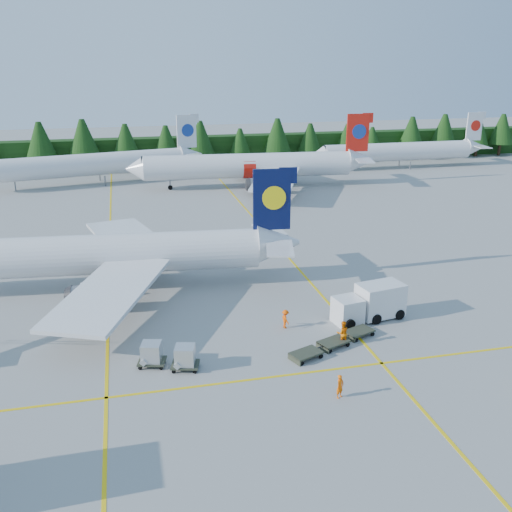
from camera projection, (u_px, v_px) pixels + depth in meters
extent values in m
plane|color=#9F9F9A|center=(283.00, 336.00, 46.81)|extent=(320.00, 320.00, 0.00)
cube|color=yellow|center=(109.00, 268.00, 62.16)|extent=(0.25, 120.00, 0.01)
cube|color=yellow|center=(285.00, 254.00, 66.50)|extent=(0.25, 120.00, 0.01)
cube|color=yellow|center=(305.00, 373.00, 41.28)|extent=(80.00, 0.25, 0.01)
cube|color=black|center=(178.00, 151.00, 121.25)|extent=(220.00, 4.00, 6.00)
cylinder|color=silver|center=(87.00, 255.00, 55.28)|extent=(33.66, 7.08, 3.93)
cube|color=#070F38|center=(272.00, 200.00, 56.02)|extent=(3.75, 0.70, 6.10)
cube|color=silver|center=(125.00, 235.00, 63.68)|extent=(8.97, 15.68, 1.12)
cylinder|color=slate|center=(105.00, 255.00, 61.39)|extent=(3.52, 2.37, 2.07)
cube|color=silver|center=(109.00, 292.00, 48.03)|extent=(11.28, 15.88, 1.12)
cylinder|color=slate|center=(91.00, 296.00, 50.71)|extent=(3.52, 2.37, 2.07)
cylinder|color=silver|center=(248.00, 166.00, 100.11)|extent=(36.42, 6.97, 4.26)
cone|color=silver|center=(135.00, 169.00, 97.23)|extent=(3.29, 4.47, 4.26)
cube|color=red|center=(358.00, 133.00, 101.28)|extent=(4.06, 0.68, 6.60)
cube|color=silver|center=(258.00, 160.00, 109.24)|extent=(9.99, 17.03, 1.21)
cylinder|color=slate|center=(249.00, 171.00, 106.73)|extent=(3.78, 2.50, 2.24)
cube|color=silver|center=(276.00, 179.00, 92.34)|extent=(11.97, 17.20, 1.21)
cylinder|color=slate|center=(260.00, 185.00, 95.20)|extent=(3.78, 2.50, 2.24)
cylinder|color=slate|center=(170.00, 184.00, 99.04)|extent=(0.26, 0.26, 1.81)
cylinder|color=silver|center=(90.00, 165.00, 102.42)|extent=(33.94, 10.82, 3.98)
cube|color=silver|center=(186.00, 131.00, 108.17)|extent=(3.77, 1.11, 6.17)
cylinder|color=slate|center=(15.00, 186.00, 98.18)|extent=(0.24, 0.24, 1.59)
cylinder|color=silver|center=(397.00, 152.00, 118.07)|extent=(31.93, 3.94, 3.75)
cone|color=silver|center=(319.00, 155.00, 114.23)|extent=(2.65, 3.77, 3.75)
cube|color=silver|center=(474.00, 126.00, 120.40)|extent=(3.57, 0.35, 5.82)
cylinder|color=slate|center=(342.00, 167.00, 116.23)|extent=(0.23, 0.23, 1.50)
cube|color=silver|center=(348.00, 311.00, 48.73)|extent=(2.53, 2.53, 2.30)
cube|color=black|center=(348.00, 305.00, 48.55)|extent=(2.19, 2.37, 0.98)
cube|color=silver|center=(380.00, 300.00, 49.79)|extent=(4.30, 3.05, 2.85)
cube|color=#313526|center=(306.00, 353.00, 43.17)|extent=(2.74, 2.24, 0.14)
cube|color=#313526|center=(334.00, 342.00, 44.91)|extent=(2.74, 2.24, 0.14)
cube|color=#313526|center=(359.00, 331.00, 46.66)|extent=(2.74, 2.24, 0.14)
cube|color=#313526|center=(152.00, 361.00, 42.18)|extent=(2.31, 1.98, 0.13)
cube|color=silver|center=(151.00, 352.00, 41.93)|extent=(1.69, 1.66, 1.40)
cube|color=#313526|center=(185.00, 364.00, 41.72)|extent=(2.31, 1.98, 0.13)
cube|color=silver|center=(185.00, 355.00, 41.47)|extent=(1.69, 1.66, 1.40)
imported|color=#FF6005|center=(340.00, 386.00, 38.05)|extent=(0.73, 0.66, 1.68)
imported|color=orange|center=(342.00, 333.00, 45.12)|extent=(1.02, 0.82, 2.01)
imported|color=#FD5105|center=(285.00, 319.00, 47.97)|extent=(0.56, 0.74, 1.64)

